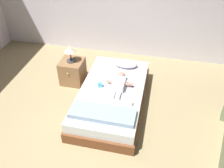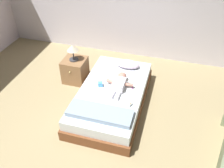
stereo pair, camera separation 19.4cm
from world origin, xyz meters
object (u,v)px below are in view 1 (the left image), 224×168
object	(u,v)px
pillow	(126,64)
baby	(119,83)
toothbrush	(132,85)
bed	(112,97)
baby_bottle	(132,104)
toy_block	(100,85)
lamp	(70,50)
nightstand	(73,71)

from	to	relation	value
pillow	baby	size ratio (longest dim) A/B	0.70
toothbrush	bed	bearing A→B (deg)	-153.98
pillow	toothbrush	xyz separation A→B (m)	(0.22, -0.57, -0.06)
bed	baby_bottle	bearing A→B (deg)	-40.12
toy_block	pillow	bearing A→B (deg)	65.69
pillow	toothbrush	distance (m)	0.61
toothbrush	lamp	xyz separation A→B (m)	(-1.25, 0.35, 0.35)
toothbrush	toy_block	xyz separation A→B (m)	(-0.54, -0.15, 0.03)
toothbrush	baby	bearing A→B (deg)	-163.63
nightstand	lamp	size ratio (longest dim) A/B	1.47
lamp	baby_bottle	bearing A→B (deg)	-32.58
pillow	baby	distance (m)	0.63
baby	toothbrush	size ratio (longest dim) A/B	4.49
lamp	toy_block	bearing A→B (deg)	-35.20
nightstand	toy_block	size ratio (longest dim) A/B	4.84
bed	toy_block	world-z (taller)	toy_block
bed	toothbrush	xyz separation A→B (m)	(0.33, 0.16, 0.20)
toothbrush	toy_block	bearing A→B (deg)	-164.64
toothbrush	baby_bottle	size ratio (longest dim) A/B	1.43
nightstand	toy_block	world-z (taller)	nightstand
toy_block	baby_bottle	xyz separation A→B (m)	(0.61, -0.34, -0.01)
pillow	toothbrush	size ratio (longest dim) A/B	3.15
baby	pillow	bearing A→B (deg)	89.88
baby	toy_block	size ratio (longest dim) A/B	6.39
bed	baby_bottle	distance (m)	0.56
baby	nightstand	xyz separation A→B (m)	(-1.03, 0.41, -0.19)
baby	nightstand	world-z (taller)	baby
baby	baby_bottle	bearing A→B (deg)	-56.15
toy_block	lamp	bearing A→B (deg)	144.80
bed	baby_bottle	xyz separation A→B (m)	(0.40, -0.33, 0.21)
baby	lamp	xyz separation A→B (m)	(-1.03, 0.41, 0.29)
pillow	toy_block	xyz separation A→B (m)	(-0.32, -0.72, -0.03)
bed	baby	distance (m)	0.29
baby	lamp	size ratio (longest dim) A/B	1.94
bed	lamp	xyz separation A→B (m)	(-0.92, 0.51, 0.55)
nightstand	lamp	distance (m)	0.48
toothbrush	nightstand	distance (m)	1.30
bed	lamp	distance (m)	1.18
pillow	toothbrush	world-z (taller)	pillow
lamp	toy_block	distance (m)	0.92
baby	baby_bottle	distance (m)	0.52
pillow	lamp	size ratio (longest dim) A/B	1.36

